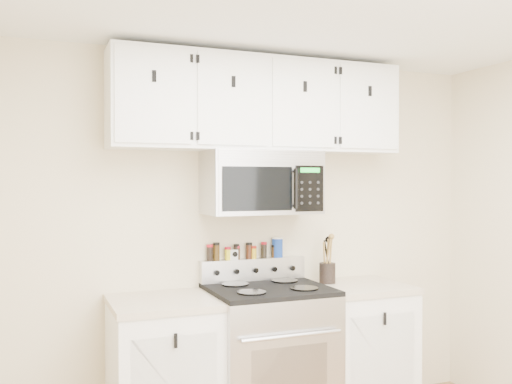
{
  "coord_description": "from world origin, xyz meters",
  "views": [
    {
      "loc": [
        -1.44,
        -1.97,
        1.63
      ],
      "look_at": [
        -0.08,
        1.45,
        1.57
      ],
      "focal_mm": 40.0,
      "sensor_mm": 36.0,
      "label": 1
    }
  ],
  "objects_px": {
    "range": "(269,358)",
    "microwave": "(262,182)",
    "utensil_crock": "(327,271)",
    "salt_canister": "(277,247)"
  },
  "relations": [
    {
      "from": "range",
      "to": "microwave",
      "type": "xyz_separation_m",
      "value": [
        0.0,
        0.13,
        1.14
      ]
    },
    {
      "from": "utensil_crock",
      "to": "salt_canister",
      "type": "height_order",
      "value": "utensil_crock"
    },
    {
      "from": "microwave",
      "to": "utensil_crock",
      "type": "distance_m",
      "value": 0.8
    },
    {
      "from": "microwave",
      "to": "salt_canister",
      "type": "bearing_deg",
      "value": 40.03
    },
    {
      "from": "range",
      "to": "salt_canister",
      "type": "xyz_separation_m",
      "value": [
        0.19,
        0.28,
        0.68
      ]
    },
    {
      "from": "utensil_crock",
      "to": "microwave",
      "type": "bearing_deg",
      "value": -179.22
    },
    {
      "from": "microwave",
      "to": "salt_canister",
      "type": "relative_size",
      "value": 5.38
    },
    {
      "from": "range",
      "to": "microwave",
      "type": "bearing_deg",
      "value": 89.77
    },
    {
      "from": "range",
      "to": "salt_canister",
      "type": "distance_m",
      "value": 0.76
    },
    {
      "from": "salt_canister",
      "to": "utensil_crock",
      "type": "bearing_deg",
      "value": -24.95
    }
  ]
}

